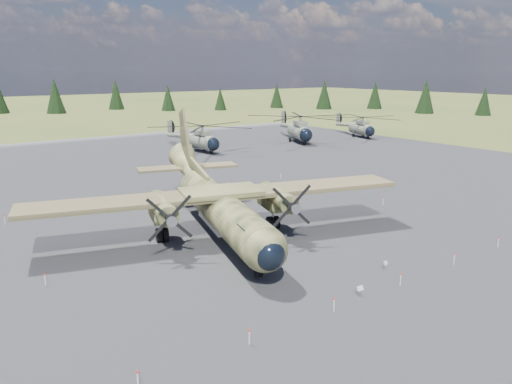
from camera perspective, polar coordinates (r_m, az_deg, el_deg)
ground at (r=41.81m, az=-0.38°, el=-5.12°), size 500.00×500.00×0.00m
apron at (r=49.89m, az=-7.14°, el=-2.07°), size 120.00×120.00×0.04m
transport_plane at (r=41.95m, az=-4.45°, el=-0.89°), size 30.80×27.50×10.28m
helicopter_near at (r=84.52m, az=-6.32°, el=6.74°), size 18.74×21.58×4.56m
helicopter_mid at (r=95.32m, az=4.99°, el=7.81°), size 26.58×26.58×5.12m
helicopter_far at (r=104.78m, az=11.95°, el=7.76°), size 20.62×21.03×4.21m
info_placard_left at (r=31.86m, az=11.79°, el=-10.84°), size 0.45×0.23×0.68m
info_placard_right at (r=36.16m, az=14.59°, el=-7.96°), size 0.45×0.28×0.66m
barrier_fence at (r=41.34m, az=-0.83°, el=-4.61°), size 33.12×29.62×0.85m
treeline at (r=39.43m, az=-4.82°, el=0.81°), size 287.25×290.65×10.88m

